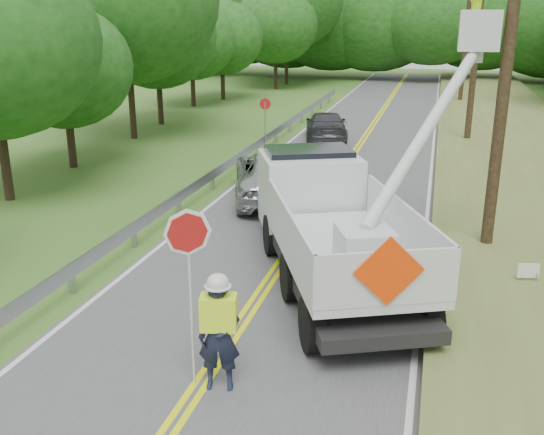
# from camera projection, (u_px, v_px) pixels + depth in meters

# --- Properties ---
(ground) EXTENTS (140.00, 140.00, 0.00)m
(ground) POSITION_uv_depth(u_px,v_px,m) (167.00, 435.00, 9.10)
(ground) COLOR #3E6023
(ground) RESTS_ON ground
(road) EXTENTS (7.20, 96.00, 0.03)m
(road) POSITION_uv_depth(u_px,v_px,m) (330.00, 190.00, 21.94)
(road) COLOR #4C4C4E
(road) RESTS_ON ground
(guardrail) EXTENTS (0.18, 48.00, 0.77)m
(guardrail) POSITION_uv_depth(u_px,v_px,m) (231.00, 163.00, 23.60)
(guardrail) COLOR #9B9EA3
(guardrail) RESTS_ON ground
(utility_poles) EXTENTS (1.60, 43.30, 10.00)m
(utility_poles) POSITION_uv_depth(u_px,v_px,m) (487.00, 35.00, 21.84)
(utility_poles) COLOR black
(utility_poles) RESTS_ON ground
(tall_grass_verge) EXTENTS (7.00, 96.00, 0.30)m
(tall_grass_verge) POSITION_uv_depth(u_px,v_px,m) (543.00, 201.00, 20.15)
(tall_grass_verge) COLOR brown
(tall_grass_verge) RESTS_ON ground
(treeline_left) EXTENTS (10.90, 55.14, 12.02)m
(treeline_left) POSITION_uv_depth(u_px,v_px,m) (210.00, 16.00, 38.45)
(treeline_left) COLOR #332319
(treeline_left) RESTS_ON ground
(treeline_horizon) EXTENTS (55.27, 13.18, 10.35)m
(treeline_horizon) POSITION_uv_depth(u_px,v_px,m) (417.00, 21.00, 58.85)
(treeline_horizon) COLOR #154811
(treeline_horizon) RESTS_ON ground
(flagger) EXTENTS (1.16, 0.59, 3.10)m
(flagger) POSITION_uv_depth(u_px,v_px,m) (218.00, 328.00, 9.91)
(flagger) COLOR #191E33
(flagger) RESTS_ON road
(bucket_truck) EXTENTS (5.92, 7.84, 7.24)m
(bucket_truck) POSITION_uv_depth(u_px,v_px,m) (334.00, 204.00, 14.72)
(bucket_truck) COLOR black
(bucket_truck) RESTS_ON road
(suv_silver) EXTENTS (4.22, 6.21, 1.58)m
(suv_silver) POSITION_uv_depth(u_px,v_px,m) (275.00, 175.00, 20.79)
(suv_silver) COLOR #A9ADB0
(suv_silver) RESTS_ON road
(suv_darkgrey) EXTENTS (2.95, 5.17, 1.41)m
(suv_darkgrey) POSITION_uv_depth(u_px,v_px,m) (326.00, 126.00, 30.44)
(suv_darkgrey) COLOR #3A3B42
(suv_darkgrey) RESTS_ON road
(stop_sign_permanent) EXTENTS (0.51, 0.19, 2.47)m
(stop_sign_permanent) POSITION_uv_depth(u_px,v_px,m) (265.00, 117.00, 27.47)
(stop_sign_permanent) COLOR #9B9EA3
(stop_sign_permanent) RESTS_ON ground
(yard_sign) EXTENTS (0.48, 0.14, 0.70)m
(yard_sign) POSITION_uv_depth(u_px,v_px,m) (528.00, 272.00, 13.64)
(yard_sign) COLOR white
(yard_sign) RESTS_ON ground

